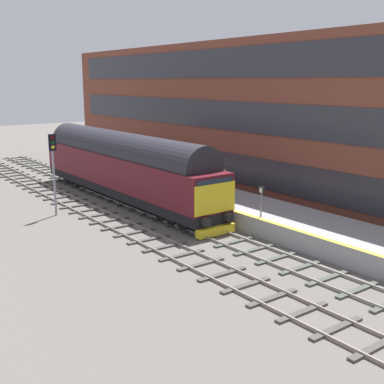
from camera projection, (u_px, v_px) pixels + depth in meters
name	position (u px, v px, depth m)	size (l,w,h in m)	color
ground_plane	(169.00, 218.00, 29.74)	(140.00, 140.00, 0.00)	#58544F
track_main	(169.00, 217.00, 29.73)	(2.50, 60.00, 0.15)	gray
track_adjacent_west	(122.00, 226.00, 27.86)	(2.50, 60.00, 0.15)	gray
station_platform	(216.00, 201.00, 31.72)	(4.00, 44.00, 1.01)	gray
station_building	(230.00, 115.00, 38.11)	(4.31, 43.61, 10.85)	brown
diesel_locomotive	(123.00, 164.00, 33.59)	(2.74, 20.25, 4.68)	black
signal_post_near	(53.00, 164.00, 29.69)	(0.44, 0.22, 4.95)	gray
platform_number_sign	(261.00, 197.00, 26.00)	(0.10, 0.44, 1.61)	slate
waiting_passenger	(224.00, 179.00, 31.25)	(0.36, 0.51, 1.64)	#342531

